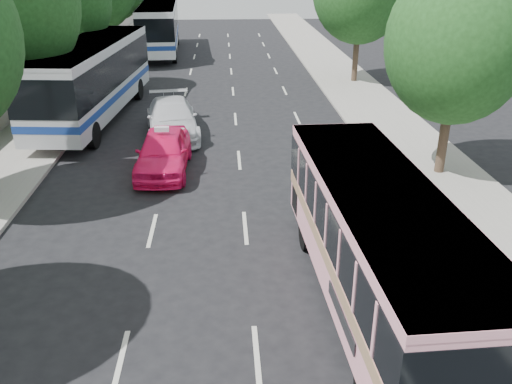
{
  "coord_description": "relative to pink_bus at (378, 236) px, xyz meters",
  "views": [
    {
      "loc": [
        0.43,
        -11.06,
        7.98
      ],
      "look_at": [
        1.29,
        3.15,
        1.6
      ],
      "focal_mm": 38.0,
      "sensor_mm": 36.0,
      "label": 1
    }
  ],
  "objects": [
    {
      "name": "low_wall",
      "position": [
        -14.21,
        20.28,
        -1.06
      ],
      "size": [
        0.3,
        90.0,
        1.5
      ],
      "primitive_type": "cube",
      "color": "#9E998E",
      "rests_on": "sidewalk_left"
    },
    {
      "name": "ground",
      "position": [
        -3.91,
        0.28,
        -1.96
      ],
      "size": [
        120.0,
        120.0,
        0.0
      ],
      "primitive_type": "plane",
      "color": "black",
      "rests_on": "ground"
    },
    {
      "name": "pink_taxi",
      "position": [
        -5.88,
        9.23,
        -1.14
      ],
      "size": [
        2.05,
        4.85,
        1.64
      ],
      "primitive_type": "imported",
      "rotation": [
        0.0,
        0.0,
        -0.02
      ],
      "color": "#FF1665",
      "rests_on": "ground"
    },
    {
      "name": "pink_bus",
      "position": [
        0.0,
        0.0,
        0.0
      ],
      "size": [
        2.87,
        9.94,
        3.14
      ],
      "rotation": [
        0.0,
        0.0,
        0.04
      ],
      "color": "#FEA3B5",
      "rests_on": "ground"
    },
    {
      "name": "tree_right_near",
      "position": [
        4.87,
        8.22,
        3.25
      ],
      "size": [
        5.1,
        5.1,
        7.95
      ],
      "color": "#38281E",
      "rests_on": "ground"
    },
    {
      "name": "sidewalk_right",
      "position": [
        4.59,
        20.28,
        -1.9
      ],
      "size": [
        4.0,
        90.0,
        0.12
      ],
      "primitive_type": "cube",
      "color": "#9E998E",
      "rests_on": "ground"
    },
    {
      "name": "tour_coach_rear",
      "position": [
        -8.69,
        36.19,
        0.42
      ],
      "size": [
        3.55,
        13.32,
        3.95
      ],
      "rotation": [
        0.0,
        0.0,
        0.05
      ],
      "color": "white",
      "rests_on": "ground"
    },
    {
      "name": "sidewalk_left",
      "position": [
        -12.41,
        20.28,
        -1.88
      ],
      "size": [
        4.0,
        90.0,
        0.15
      ],
      "primitive_type": "cube",
      "color": "#9E998E",
      "rests_on": "ground"
    },
    {
      "name": "white_pickup",
      "position": [
        -5.91,
        13.76,
        -1.15
      ],
      "size": [
        2.99,
        5.81,
        1.61
      ],
      "primitive_type": "imported",
      "rotation": [
        0.0,
        0.0,
        0.14
      ],
      "color": "silver",
      "rests_on": "ground"
    },
    {
      "name": "tour_coach_front",
      "position": [
        -10.02,
        16.75,
        0.36
      ],
      "size": [
        3.94,
        13.07,
        3.85
      ],
      "rotation": [
        0.0,
        0.0,
        -0.09
      ],
      "color": "silver",
      "rests_on": "ground"
    },
    {
      "name": "taxi_roof_sign",
      "position": [
        -5.88,
        9.23,
        -0.23
      ],
      "size": [
        0.55,
        0.19,
        0.18
      ],
      "primitive_type": "cube",
      "rotation": [
        0.0,
        0.0,
        -0.02
      ],
      "color": "silver",
      "rests_on": "pink_taxi"
    }
  ]
}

